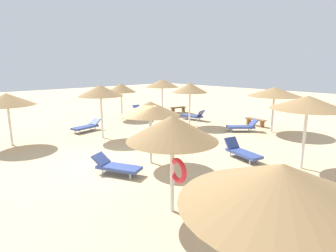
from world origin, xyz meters
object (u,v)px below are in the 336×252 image
(lounger_2, at_px, (140,110))
(lounger_6, at_px, (193,116))
(bench_1, at_px, (255,121))
(parasol_2, at_px, (162,83))
(parasol_0, at_px, (100,91))
(parasol_6, at_px, (190,88))
(parasol_7, at_px, (121,88))
(parasol_9, at_px, (172,129))
(lounger_4, at_px, (242,152))
(parasol_8, at_px, (7,99))
(parasol_4, at_px, (308,103))
(lounger_1, at_px, (243,126))
(lounger_0, at_px, (87,126))
(parasol_5, at_px, (150,108))
(lounger_5, at_px, (116,166))
(parasol_1, at_px, (275,92))
(bench_0, at_px, (178,109))
(parasol_3, at_px, (281,185))

(lounger_2, height_order, lounger_6, lounger_6)
(bench_1, bearing_deg, parasol_2, -173.38)
(parasol_0, relative_size, lounger_2, 1.52)
(parasol_6, xyz_separation_m, lounger_6, (-1.16, 1.69, -2.27))
(parasol_7, relative_size, parasol_9, 0.99)
(parasol_2, relative_size, lounger_6, 1.54)
(lounger_4, bearing_deg, lounger_6, 145.49)
(bench_1, bearing_deg, parasol_8, -114.35)
(parasol_4, bearing_deg, lounger_1, 142.83)
(parasol_0, xyz_separation_m, lounger_0, (-2.14, 0.11, -2.38))
(lounger_1, bearing_deg, lounger_2, -175.54)
(parasol_2, distance_m, bench_1, 8.88)
(lounger_0, height_order, lounger_4, lounger_4)
(parasol_5, height_order, parasol_7, parasol_7)
(lounger_0, xyz_separation_m, lounger_2, (-2.94, 6.44, -0.00))
(parasol_4, height_order, lounger_0, parasol_4)
(parasol_0, bearing_deg, lounger_1, 57.79)
(parasol_4, distance_m, lounger_6, 11.04)
(parasol_0, xyz_separation_m, lounger_5, (5.20, -2.41, -2.38))
(lounger_2, bearing_deg, parasol_6, -3.71)
(parasol_4, distance_m, lounger_2, 15.35)
(parasol_1, distance_m, lounger_1, 2.81)
(parasol_6, bearing_deg, parasol_2, 157.28)
(parasol_2, bearing_deg, parasol_1, 0.38)
(lounger_4, bearing_deg, parasol_2, 153.94)
(parasol_6, distance_m, parasol_8, 10.80)
(parasol_7, distance_m, parasol_8, 8.67)
(lounger_1, distance_m, lounger_4, 5.45)
(parasol_0, bearing_deg, bench_0, 109.08)
(lounger_2, bearing_deg, bench_1, 16.78)
(parasol_3, height_order, lounger_6, parasol_3)
(parasol_8, relative_size, lounger_4, 1.40)
(parasol_1, distance_m, bench_0, 9.49)
(parasol_3, distance_m, parasol_6, 15.20)
(lounger_6, bearing_deg, parasol_8, -98.50)
(parasol_3, height_order, lounger_0, parasol_3)
(lounger_2, bearing_deg, lounger_6, 14.37)
(parasol_4, height_order, bench_1, parasol_4)
(parasol_7, relative_size, bench_0, 1.78)
(parasol_2, height_order, lounger_2, parasol_2)
(parasol_3, distance_m, parasol_4, 7.95)
(parasol_1, xyz_separation_m, parasol_4, (3.83, -5.06, 0.15))
(lounger_5, xyz_separation_m, lounger_6, (-5.26, 10.25, 0.01))
(lounger_2, bearing_deg, parasol_7, -69.96)
(parasol_0, relative_size, lounger_5, 1.53)
(lounger_2, bearing_deg, parasol_8, -73.43)
(parasol_7, bearing_deg, lounger_5, -34.80)
(parasol_4, height_order, parasol_5, parasol_4)
(parasol_3, relative_size, parasol_4, 0.97)
(parasol_9, distance_m, bench_1, 13.03)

